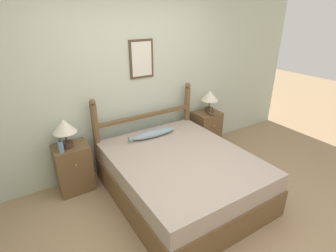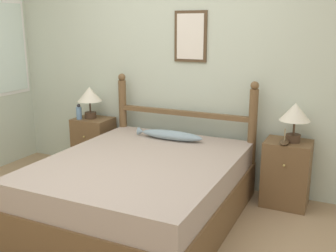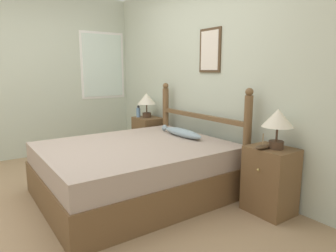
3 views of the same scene
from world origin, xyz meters
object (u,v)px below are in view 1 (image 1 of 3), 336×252
at_px(bottle, 61,146).
at_px(fish_pillow, 153,134).
at_px(table_lamp_left, 64,128).
at_px(table_lamp_right, 210,97).
at_px(model_boat, 211,114).
at_px(nightstand_right, 206,130).
at_px(nightstand_left, 74,168).
at_px(bed, 181,176).

relative_size(bottle, fish_pillow, 0.25).
bearing_deg(table_lamp_left, bottle, -133.31).
distance_m(bottle, fish_pillow, 1.22).
height_order(table_lamp_right, bottle, table_lamp_right).
xyz_separation_m(table_lamp_right, model_boat, (-0.06, -0.11, -0.24)).
height_order(table_lamp_left, bottle, table_lamp_left).
bearing_deg(model_boat, nightstand_right, 77.91).
distance_m(nightstand_left, nightstand_right, 2.23).
bearing_deg(table_lamp_left, nightstand_left, 5.03).
distance_m(bed, table_lamp_right, 1.56).
height_order(bed, nightstand_right, nightstand_right).
height_order(table_lamp_left, table_lamp_right, same).
xyz_separation_m(table_lamp_left, model_boat, (2.24, -0.11, -0.24)).
xyz_separation_m(bed, nightstand_right, (1.12, 0.84, 0.04)).
height_order(nightstand_left, nightstand_right, same).
height_order(nightstand_right, table_lamp_left, table_lamp_left).
relative_size(model_boat, fish_pillow, 0.25).
relative_size(nightstand_left, bottle, 3.53).
bearing_deg(fish_pillow, nightstand_left, 170.47).
height_order(bed, fish_pillow, fish_pillow).
height_order(table_lamp_left, fish_pillow, table_lamp_left).
distance_m(nightstand_left, fish_pillow, 1.14).
relative_size(bed, model_boat, 10.87).
relative_size(nightstand_right, table_lamp_right, 1.73).
relative_size(table_lamp_right, bottle, 2.04).
bearing_deg(fish_pillow, table_lamp_left, 170.83).
height_order(nightstand_right, fish_pillow, fish_pillow).
bearing_deg(model_boat, table_lamp_right, 62.05).
relative_size(nightstand_right, fish_pillow, 0.89).
distance_m(bed, model_boat, 1.37).
bearing_deg(fish_pillow, bed, -87.70).
height_order(bed, table_lamp_right, table_lamp_right).
bearing_deg(bottle, nightstand_left, 39.63).
xyz_separation_m(nightstand_left, nightstand_right, (2.23, 0.00, 0.00)).
distance_m(table_lamp_left, model_boat, 2.25).
xyz_separation_m(nightstand_right, fish_pillow, (-1.14, -0.18, 0.29)).
bearing_deg(model_boat, bottle, 179.69).
xyz_separation_m(table_lamp_left, bottle, (-0.09, -0.10, -0.18)).
bearing_deg(bottle, bed, -31.08).
xyz_separation_m(table_lamp_left, fish_pillow, (1.12, -0.18, -0.29)).
xyz_separation_m(table_lamp_right, fish_pillow, (-1.18, -0.19, -0.29)).
bearing_deg(fish_pillow, model_boat, 3.65).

